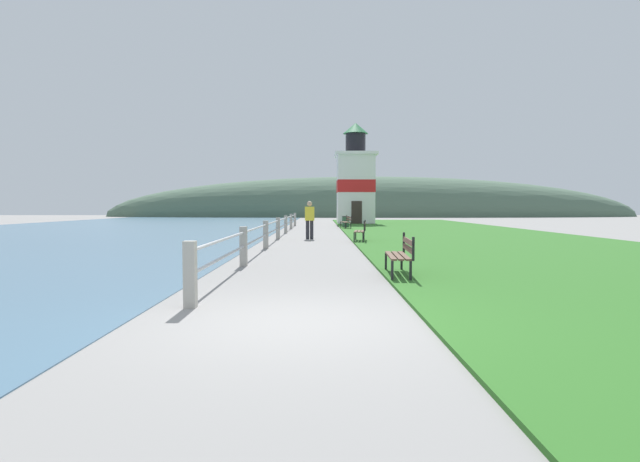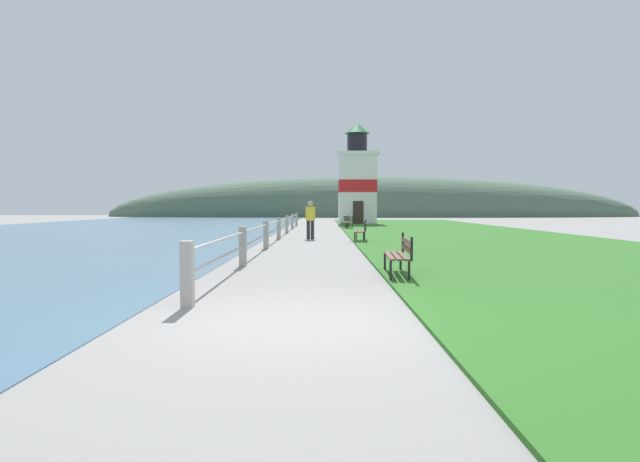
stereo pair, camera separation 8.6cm
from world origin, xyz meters
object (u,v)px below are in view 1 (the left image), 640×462
at_px(park_bench_midway, 362,230).
at_px(park_bench_near, 402,253).
at_px(park_bench_far, 348,221).
at_px(trash_bin, 346,222).
at_px(person_strolling, 310,219).
at_px(lighthouse, 356,182).

bearing_deg(park_bench_midway, park_bench_near, 96.45).
height_order(park_bench_far, trash_bin, park_bench_far).
bearing_deg(park_bench_far, person_strolling, 70.15).
distance_m(lighthouse, trash_bin, 8.87).
height_order(park_bench_near, trash_bin, park_bench_near).
distance_m(park_bench_midway, lighthouse, 22.94).
bearing_deg(park_bench_midway, person_strolling, -34.88).
relative_size(park_bench_near, trash_bin, 2.15).
distance_m(park_bench_far, lighthouse, 10.78).
bearing_deg(lighthouse, trash_bin, -98.95).
bearing_deg(trash_bin, park_bench_near, -90.14).
bearing_deg(lighthouse, park_bench_near, -92.31).
height_order(person_strolling, trash_bin, person_strolling).
relative_size(park_bench_midway, park_bench_far, 0.86).
distance_m(park_bench_midway, trash_bin, 14.54).
height_order(park_bench_midway, park_bench_far, same).
xyz_separation_m(park_bench_far, lighthouse, (1.29, 10.23, 3.16)).
relative_size(park_bench_near, lighthouse, 0.20).
height_order(park_bench_near, person_strolling, person_strolling).
xyz_separation_m(park_bench_midway, lighthouse, (1.34, 22.69, 3.16)).
bearing_deg(trash_bin, park_bench_far, -90.24).
xyz_separation_m(park_bench_far, trash_bin, (0.01, 2.08, -0.12)).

